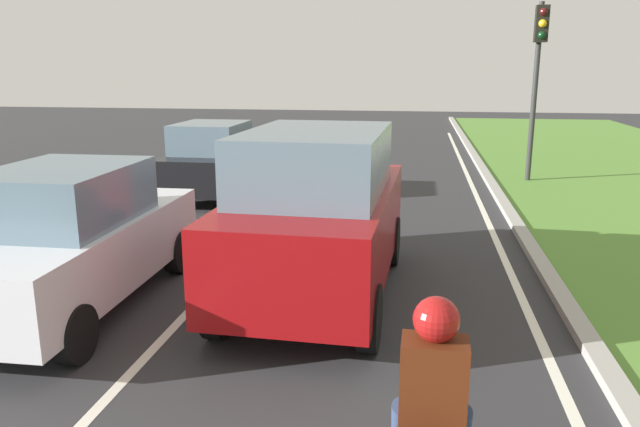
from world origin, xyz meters
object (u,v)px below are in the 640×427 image
car_sedan_left_lane (71,239)px  traffic_light_near_right (538,60)px  car_suv_ahead (318,213)px  car_hatchback_far (215,160)px  rider_person (433,382)px

car_sedan_left_lane → traffic_light_near_right: bearing=52.6°
car_sedan_left_lane → traffic_light_near_right: traffic_light_near_right is taller
car_suv_ahead → car_sedan_left_lane: car_suv_ahead is taller
car_suv_ahead → car_sedan_left_lane: bearing=-162.2°
car_suv_ahead → car_sedan_left_lane: size_ratio=1.06×
car_hatchback_far → traffic_light_near_right: 8.63m
car_suv_ahead → car_hatchback_far: size_ratio=1.23×
car_hatchback_far → rider_person: car_hatchback_far is taller
rider_person → traffic_light_near_right: 13.77m
car_sedan_left_lane → rider_person: bearing=-38.3°
car_sedan_left_lane → rider_person: car_sedan_left_lane is taller
car_suv_ahead → rider_person: (1.41, -4.28, 0.02)m
car_sedan_left_lane → traffic_light_near_right: size_ratio=0.93×
car_suv_ahead → traffic_light_near_right: traffic_light_near_right is taller
car_suv_ahead → car_sedan_left_lane: (-3.06, -0.86, -0.25)m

